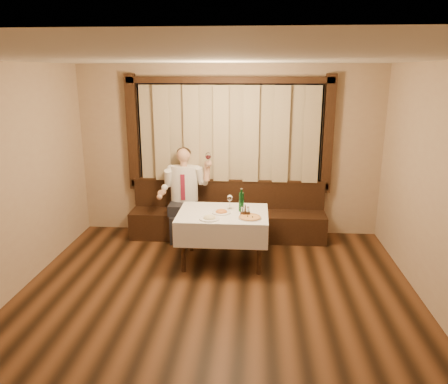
# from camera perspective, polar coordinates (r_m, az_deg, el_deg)

# --- Properties ---
(room) EXTENTS (5.01, 6.01, 2.81)m
(room) POSITION_cam_1_polar(r_m,az_deg,el_deg) (5.28, -0.77, 2.52)
(room) COLOR black
(room) RESTS_ON ground
(banquette) EXTENTS (3.20, 0.61, 0.94)m
(banquette) POSITION_cam_1_polar(r_m,az_deg,el_deg) (7.29, 0.49, -3.49)
(banquette) COLOR black
(banquette) RESTS_ON ground
(dining_table) EXTENTS (1.27, 0.97, 0.76)m
(dining_table) POSITION_cam_1_polar(r_m,az_deg,el_deg) (6.22, -0.14, -3.60)
(dining_table) COLOR black
(dining_table) RESTS_ON ground
(pizza) EXTENTS (0.32, 0.32, 0.03)m
(pizza) POSITION_cam_1_polar(r_m,az_deg,el_deg) (5.94, 3.38, -3.33)
(pizza) COLOR white
(pizza) RESTS_ON dining_table
(pasta_red) EXTENTS (0.27, 0.27, 0.09)m
(pasta_red) POSITION_cam_1_polar(r_m,az_deg,el_deg) (6.14, -0.34, -2.43)
(pasta_red) COLOR white
(pasta_red) RESTS_ON dining_table
(pasta_cream) EXTENTS (0.28, 0.28, 0.10)m
(pasta_cream) POSITION_cam_1_polar(r_m,az_deg,el_deg) (5.89, -1.90, -3.22)
(pasta_cream) COLOR white
(pasta_cream) RESTS_ON dining_table
(green_bottle) EXTENTS (0.07, 0.07, 0.34)m
(green_bottle) POSITION_cam_1_polar(r_m,az_deg,el_deg) (6.19, 2.28, -1.27)
(green_bottle) COLOR #114F1D
(green_bottle) RESTS_ON dining_table
(table_wine_glass) EXTENTS (0.08, 0.08, 0.21)m
(table_wine_glass) POSITION_cam_1_polar(r_m,az_deg,el_deg) (6.29, 0.76, -0.87)
(table_wine_glass) COLOR white
(table_wine_glass) RESTS_ON dining_table
(cruet_caddy) EXTENTS (0.14, 0.07, 0.15)m
(cruet_caddy) POSITION_cam_1_polar(r_m,az_deg,el_deg) (6.05, 2.78, -2.59)
(cruet_caddy) COLOR black
(cruet_caddy) RESTS_ON dining_table
(seated_man) EXTENTS (0.84, 0.63, 1.50)m
(seated_man) POSITION_cam_1_polar(r_m,az_deg,el_deg) (7.13, -5.26, 0.61)
(seated_man) COLOR black
(seated_man) RESTS_ON ground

